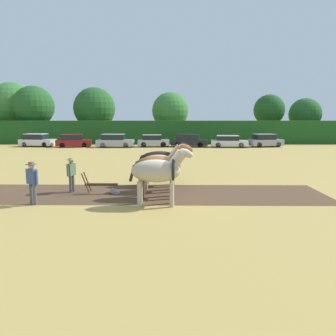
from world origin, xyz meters
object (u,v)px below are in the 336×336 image
at_px(draft_horse_lead_left, 158,171).
at_px(parked_car_center_right, 189,141).
at_px(draft_horse_trail_left, 160,164).
at_px(parked_car_left, 73,141).
at_px(tree_center_left, 94,108).
at_px(parked_car_center, 153,141).
at_px(parked_car_right, 228,141).
at_px(tree_left, 33,106).
at_px(farmer_onlooker_left, 32,179).
at_px(farmer_at_plow, 71,172).
at_px(tree_far_left, 12,105).
at_px(parked_car_far_left, 37,140).
at_px(parked_car_far_right, 265,141).
at_px(parked_car_center_left, 114,141).
at_px(tree_center_right, 269,110).
at_px(tree_center, 170,111).
at_px(tree_right, 304,114).
at_px(plow, 104,187).
at_px(draft_horse_trail_right, 161,160).
at_px(farmer_beside_team, 170,164).
at_px(draft_horse_lead_right, 159,166).

relative_size(draft_horse_lead_left, parked_car_center_right, 0.57).
xyz_separation_m(draft_horse_trail_left, parked_car_left, (-11.30, 24.27, -0.59)).
xyz_separation_m(tree_center_left, draft_horse_lead_left, (10.72, -36.97, -3.51)).
distance_m(parked_car_center, parked_car_right, 9.29).
bearing_deg(tree_left, farmer_onlooker_left, -68.32).
bearing_deg(farmer_at_plow, tree_center_left, 117.77).
xyz_separation_m(draft_horse_trail_left, parked_car_right, (7.79, 24.07, -0.64)).
relative_size(tree_far_left, parked_car_far_left, 2.02).
distance_m(tree_center_left, draft_horse_trail_left, 36.10).
bearing_deg(parked_car_far_right, parked_car_center_left, 170.62).
xyz_separation_m(tree_center_right, parked_car_right, (-7.92, -10.33, -4.01)).
height_order(tree_center, farmer_at_plow, tree_center).
xyz_separation_m(draft_horse_lead_left, parked_car_right, (7.84, 26.77, -0.75)).
distance_m(farmer_at_plow, parked_car_center_left, 24.40).
height_order(tree_right, parked_car_center_right, tree_right).
distance_m(plow, parked_car_left, 26.35).
bearing_deg(draft_horse_trail_right, parked_car_far_left, 124.87).
bearing_deg(farmer_at_plow, parked_car_far_right, 73.22).
bearing_deg(tree_right, tree_center, -174.70).
xyz_separation_m(tree_right, farmer_at_plow, (-26.05, -35.89, -3.10)).
xyz_separation_m(tree_left, plow, (16.78, -33.70, -4.88)).
bearing_deg(tree_center_left, farmer_beside_team, -70.13).
relative_size(tree_center_right, draft_horse_lead_right, 2.51).
bearing_deg(draft_horse_trail_left, draft_horse_lead_left, -90.19).
bearing_deg(parked_car_center_left, farmer_at_plow, -84.43).
distance_m(draft_horse_trail_left, parked_car_center_left, 24.84).
xyz_separation_m(farmer_onlooker_left, parked_car_far_right, (17.67, 27.10, -0.31)).
height_order(draft_horse_lead_right, parked_car_left, draft_horse_lead_right).
bearing_deg(draft_horse_trail_right, tree_right, 58.38).
height_order(draft_horse_trail_left, parked_car_far_right, draft_horse_trail_left).
distance_m(tree_center_right, parked_car_left, 29.12).
bearing_deg(tree_far_left, farmer_at_plow, -61.52).
xyz_separation_m(parked_car_far_left, parked_car_left, (4.75, -0.75, -0.01)).
height_order(tree_far_left, farmer_onlooker_left, tree_far_left).
bearing_deg(parked_car_center, draft_horse_lead_left, -87.73).
height_order(draft_horse_trail_left, farmer_beside_team, draft_horse_trail_left).
bearing_deg(tree_center_right, farmer_at_plow, -120.06).
bearing_deg(farmer_beside_team, parked_car_far_left, 110.07).
height_order(tree_far_left, tree_center_right, tree_far_left).
bearing_deg(draft_horse_lead_left, plow, 142.92).
distance_m(tree_far_left, draft_horse_lead_right, 43.67).
distance_m(draft_horse_trail_left, farmer_onlooker_left, 5.91).
xyz_separation_m(parked_car_left, parked_car_right, (19.09, -0.19, -0.06)).
distance_m(tree_left, tree_center, 20.19).
xyz_separation_m(parked_car_left, parked_car_far_right, (23.67, 0.22, 0.02)).
bearing_deg(farmer_onlooker_left, farmer_beside_team, -13.98).
bearing_deg(plow, parked_car_center, 87.96).
bearing_deg(parked_car_far_right, parked_car_right, 174.47).
bearing_deg(draft_horse_trail_left, farmer_onlooker_left, -153.07).
relative_size(plow, parked_car_center, 0.46).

